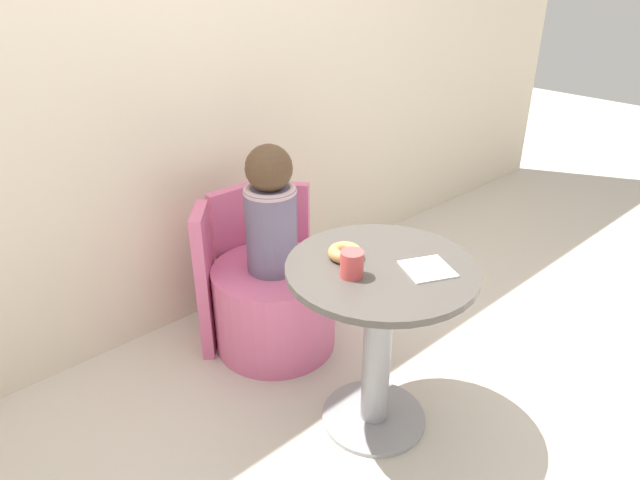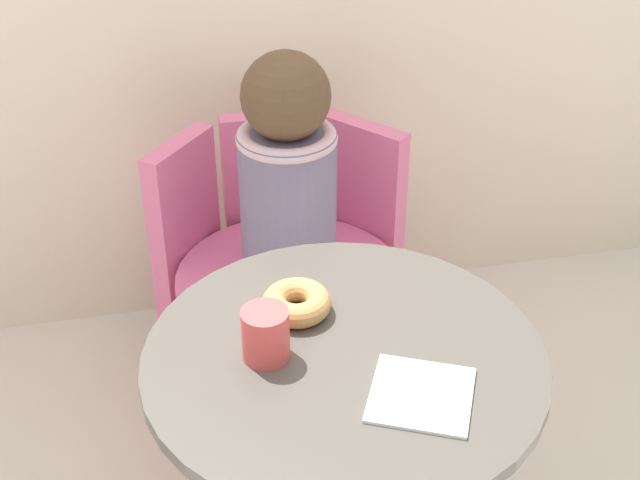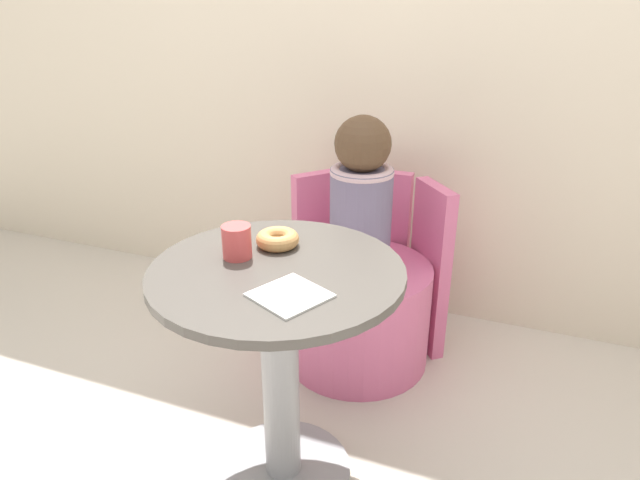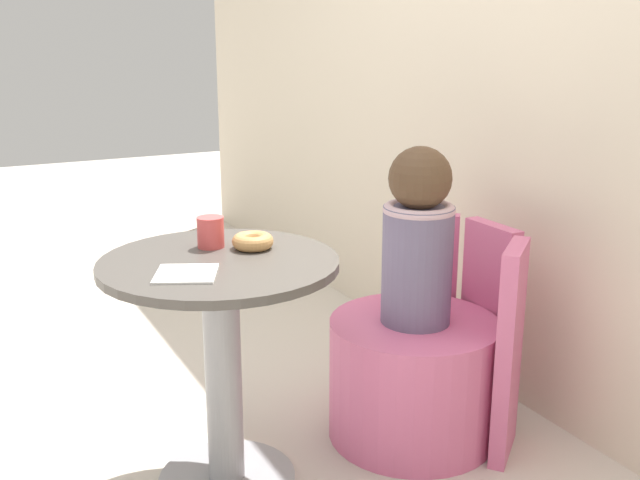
% 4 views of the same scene
% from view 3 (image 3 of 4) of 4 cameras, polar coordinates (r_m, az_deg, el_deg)
% --- Properties ---
extents(ground_plane, '(12.00, 12.00, 0.00)m').
position_cam_3_polar(ground_plane, '(1.86, -4.05, -21.96)').
color(ground_plane, beige).
extents(back_wall, '(6.00, 0.06, 2.40)m').
position_cam_3_polar(back_wall, '(2.36, 7.47, 20.53)').
color(back_wall, beige).
rests_on(back_wall, ground_plane).
extents(round_table, '(0.65, 0.65, 0.68)m').
position_cam_3_polar(round_table, '(1.55, -4.15, -10.08)').
color(round_table, '#99999E').
rests_on(round_table, ground_plane).
extents(tub_chair, '(0.54, 0.54, 0.40)m').
position_cam_3_polar(tub_chair, '(2.19, 3.78, -7.34)').
color(tub_chair, '#DB6693').
rests_on(tub_chair, ground_plane).
extents(booth_backrest, '(0.64, 0.24, 0.68)m').
position_cam_3_polar(booth_backrest, '(2.31, 5.58, -1.64)').
color(booth_backrest, '#DB6693').
rests_on(booth_backrest, ground_plane).
extents(child_figure, '(0.22, 0.22, 0.55)m').
position_cam_3_polar(child_figure, '(1.99, 4.14, 4.30)').
color(child_figure, slate).
rests_on(child_figure, tub_chair).
extents(donut, '(0.12, 0.12, 0.04)m').
position_cam_3_polar(donut, '(1.55, -4.26, 0.09)').
color(donut, tan).
rests_on(donut, round_table).
extents(cup, '(0.08, 0.08, 0.09)m').
position_cam_3_polar(cup, '(1.49, -8.32, -0.16)').
color(cup, '#DB4C4C').
rests_on(cup, round_table).
extents(paper_napkin, '(0.20, 0.20, 0.01)m').
position_cam_3_polar(paper_napkin, '(1.31, -3.04, -5.54)').
color(paper_napkin, white).
rests_on(paper_napkin, round_table).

